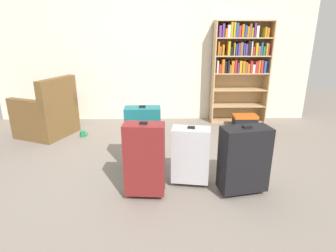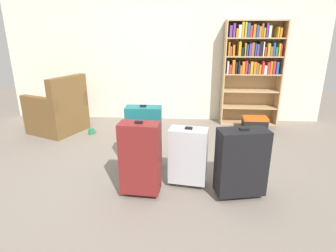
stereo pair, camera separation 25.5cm
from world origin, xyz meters
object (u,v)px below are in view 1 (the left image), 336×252
suitcase_silver (191,155)px  suitcase_black (244,159)px  mug (83,134)px  bookshelf (240,63)px  storage_box (245,121)px  armchair (48,115)px  suitcase_teal (143,137)px  suitcase_dark_red (145,159)px

suitcase_silver → suitcase_black: size_ratio=0.91×
mug → suitcase_silver: bearing=-43.4°
bookshelf → suitcase_silver: bearing=-115.4°
bookshelf → suitcase_silver: (-1.03, -2.18, -0.69)m
bookshelf → storage_box: bookshelf is taller
storage_box → suitcase_black: suitcase_black is taller
armchair → suitcase_teal: armchair is taller
storage_box → suitcase_dark_red: size_ratio=0.51×
armchair → storage_box: 3.15m
suitcase_teal → suitcase_dark_red: suitcase_dark_red is taller
mug → storage_box: (2.59, 0.37, 0.07)m
suitcase_black → suitcase_teal: size_ratio=0.93×
armchair → mug: (0.54, -0.11, -0.27)m
storage_box → suitcase_black: size_ratio=0.55×
suitcase_silver → suitcase_teal: 0.63m
suitcase_silver → bookshelf: bearing=64.6°
armchair → mug: 0.62m
mug → suitcase_black: suitcase_black is taller
mug → suitcase_teal: (1.00, -1.05, 0.35)m
suitcase_silver → suitcase_dark_red: suitcase_dark_red is taller
mug → suitcase_teal: bearing=-46.5°
suitcase_silver → suitcase_black: 0.53m
armchair → suitcase_teal: (1.54, -1.16, 0.08)m
suitcase_dark_red → bookshelf: bearing=58.2°
suitcase_silver → suitcase_black: bearing=-19.5°
bookshelf → suitcase_silver: 2.51m
suitcase_black → suitcase_dark_red: (-0.96, -0.04, 0.03)m
storage_box → suitcase_silver: 2.10m
storage_box → suitcase_silver: suitcase_silver is taller
suitcase_black → suitcase_dark_red: size_ratio=0.92×
suitcase_teal → suitcase_dark_red: 0.59m
mug → suitcase_dark_red: bearing=-57.4°
suitcase_teal → suitcase_dark_red: size_ratio=1.00×
suitcase_black → suitcase_teal: (-1.01, 0.55, 0.03)m
bookshelf → suitcase_black: size_ratio=2.40×
armchair → suitcase_black: 3.07m
suitcase_black → armchair: bearing=146.2°
storage_box → suitcase_teal: suitcase_teal is taller
mug → bookshelf: bearing=16.6°
suitcase_teal → bookshelf: bearing=49.6°
armchair → suitcase_dark_red: bearing=-47.7°
armchair → mug: bearing=-11.3°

